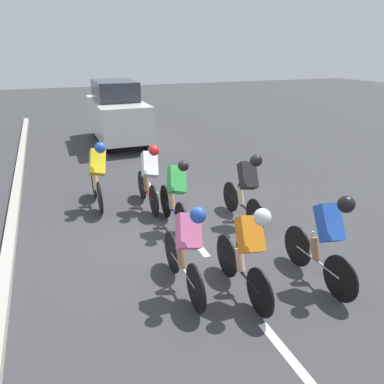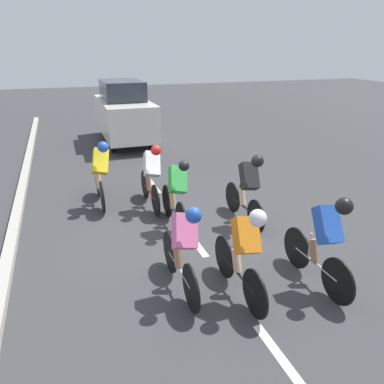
{
  "view_description": "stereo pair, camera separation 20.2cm",
  "coord_description": "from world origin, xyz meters",
  "px_view_note": "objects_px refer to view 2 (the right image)",
  "views": [
    {
      "loc": [
        2.28,
        6.04,
        3.38
      ],
      "look_at": [
        0.02,
        0.21,
        0.95
      ],
      "focal_mm": 35.0,
      "sensor_mm": 36.0,
      "label": 1
    },
    {
      "loc": [
        2.09,
        6.11,
        3.38
      ],
      "look_at": [
        0.02,
        0.21,
        0.95
      ],
      "focal_mm": 35.0,
      "sensor_mm": 36.0,
      "label": 2
    }
  ],
  "objects_px": {
    "cyclist_pink": "(183,246)",
    "cyclist_black": "(248,186)",
    "cyclist_orange": "(244,249)",
    "cyclist_green": "(176,192)",
    "cyclist_yellow": "(100,171)",
    "cyclist_blue": "(325,238)",
    "support_car": "(124,112)",
    "cyclist_white": "(151,174)"
  },
  "relations": [
    {
      "from": "cyclist_pink",
      "to": "cyclist_yellow",
      "type": "distance_m",
      "value": 3.74
    },
    {
      "from": "support_car",
      "to": "cyclist_orange",
      "type": "bearing_deg",
      "value": 89.5
    },
    {
      "from": "cyclist_yellow",
      "to": "cyclist_white",
      "type": "xyz_separation_m",
      "value": [
        -1.04,
        0.49,
        -0.03
      ]
    },
    {
      "from": "cyclist_green",
      "to": "cyclist_white",
      "type": "distance_m",
      "value": 1.15
    },
    {
      "from": "cyclist_black",
      "to": "cyclist_white",
      "type": "relative_size",
      "value": 1.0
    },
    {
      "from": "cyclist_yellow",
      "to": "support_car",
      "type": "bearing_deg",
      "value": -104.78
    },
    {
      "from": "cyclist_green",
      "to": "cyclist_orange",
      "type": "height_order",
      "value": "cyclist_orange"
    },
    {
      "from": "cyclist_yellow",
      "to": "cyclist_white",
      "type": "height_order",
      "value": "cyclist_yellow"
    },
    {
      "from": "cyclist_black",
      "to": "cyclist_blue",
      "type": "bearing_deg",
      "value": 90.89
    },
    {
      "from": "cyclist_green",
      "to": "support_car",
      "type": "distance_m",
      "value": 7.57
    },
    {
      "from": "cyclist_black",
      "to": "cyclist_green",
      "type": "bearing_deg",
      "value": -11.21
    },
    {
      "from": "cyclist_pink",
      "to": "cyclist_orange",
      "type": "xyz_separation_m",
      "value": [
        -0.75,
        0.41,
        0.02
      ]
    },
    {
      "from": "cyclist_yellow",
      "to": "support_car",
      "type": "relative_size",
      "value": 0.41
    },
    {
      "from": "cyclist_yellow",
      "to": "cyclist_black",
      "type": "height_order",
      "value": "cyclist_yellow"
    },
    {
      "from": "cyclist_pink",
      "to": "support_car",
      "type": "height_order",
      "value": "support_car"
    },
    {
      "from": "cyclist_pink",
      "to": "cyclist_green",
      "type": "bearing_deg",
      "value": -104.49
    },
    {
      "from": "cyclist_orange",
      "to": "cyclist_white",
      "type": "height_order",
      "value": "cyclist_white"
    },
    {
      "from": "cyclist_yellow",
      "to": "cyclist_black",
      "type": "bearing_deg",
      "value": 144.53
    },
    {
      "from": "cyclist_green",
      "to": "cyclist_orange",
      "type": "xyz_separation_m",
      "value": [
        -0.22,
        2.46,
        0.03
      ]
    },
    {
      "from": "cyclist_pink",
      "to": "cyclist_black",
      "type": "bearing_deg",
      "value": -137.53
    },
    {
      "from": "cyclist_green",
      "to": "support_car",
      "type": "bearing_deg",
      "value": -92.34
    },
    {
      "from": "cyclist_yellow",
      "to": "support_car",
      "type": "distance_m",
      "value": 6.15
    },
    {
      "from": "cyclist_pink",
      "to": "cyclist_white",
      "type": "relative_size",
      "value": 0.99
    },
    {
      "from": "cyclist_white",
      "to": "support_car",
      "type": "bearing_deg",
      "value": -94.7
    },
    {
      "from": "cyclist_orange",
      "to": "cyclist_black",
      "type": "bearing_deg",
      "value": -118.51
    },
    {
      "from": "cyclist_yellow",
      "to": "cyclist_blue",
      "type": "relative_size",
      "value": 1.01
    },
    {
      "from": "cyclist_pink",
      "to": "cyclist_white",
      "type": "distance_m",
      "value": 3.19
    },
    {
      "from": "cyclist_green",
      "to": "cyclist_black",
      "type": "height_order",
      "value": "cyclist_black"
    },
    {
      "from": "cyclist_black",
      "to": "cyclist_orange",
      "type": "height_order",
      "value": "cyclist_black"
    },
    {
      "from": "cyclist_pink",
      "to": "cyclist_orange",
      "type": "distance_m",
      "value": 0.86
    },
    {
      "from": "cyclist_blue",
      "to": "cyclist_orange",
      "type": "distance_m",
      "value": 1.23
    },
    {
      "from": "support_car",
      "to": "cyclist_black",
      "type": "bearing_deg",
      "value": 97.96
    },
    {
      "from": "support_car",
      "to": "cyclist_white",
      "type": "bearing_deg",
      "value": 85.3
    },
    {
      "from": "cyclist_yellow",
      "to": "cyclist_orange",
      "type": "xyz_separation_m",
      "value": [
        -1.48,
        4.08,
        -0.03
      ]
    },
    {
      "from": "cyclist_pink",
      "to": "support_car",
      "type": "bearing_deg",
      "value": -94.99
    },
    {
      "from": "cyclist_pink",
      "to": "cyclist_black",
      "type": "xyz_separation_m",
      "value": [
        -1.93,
        -1.77,
        0.05
      ]
    },
    {
      "from": "cyclist_green",
      "to": "cyclist_pink",
      "type": "bearing_deg",
      "value": 75.51
    },
    {
      "from": "cyclist_black",
      "to": "cyclist_orange",
      "type": "relative_size",
      "value": 1.03
    },
    {
      "from": "cyclist_blue",
      "to": "cyclist_white",
      "type": "distance_m",
      "value": 4.08
    },
    {
      "from": "cyclist_blue",
      "to": "cyclist_orange",
      "type": "xyz_separation_m",
      "value": [
        1.22,
        -0.14,
        -0.03
      ]
    },
    {
      "from": "cyclist_white",
      "to": "cyclist_black",
      "type": "bearing_deg",
      "value": 139.1
    },
    {
      "from": "cyclist_yellow",
      "to": "support_car",
      "type": "xyz_separation_m",
      "value": [
        -1.57,
        -5.94,
        0.31
      ]
    }
  ]
}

